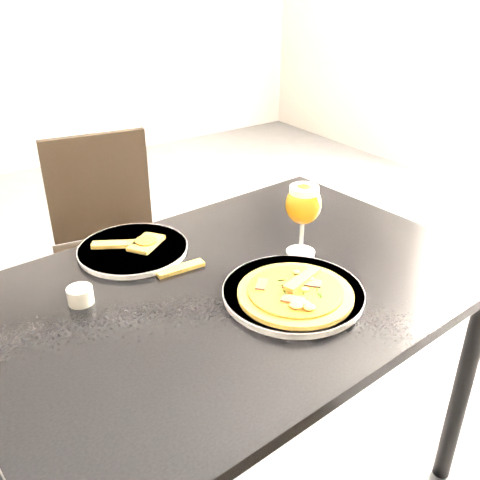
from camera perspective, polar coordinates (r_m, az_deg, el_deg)
ground at (r=1.98m, az=0.59°, el=-18.22°), size 6.00×6.00×0.00m
dining_table at (r=1.31m, az=-0.28°, el=-7.77°), size 1.26×0.89×0.75m
chair_far at (r=2.05m, az=-13.56°, el=-0.43°), size 0.46×0.46×0.87m
plate_main at (r=1.21m, az=5.68°, el=-5.65°), size 0.36×0.36×0.02m
pizza at (r=1.18m, az=5.94°, el=-5.56°), size 0.25×0.25×0.03m
plate_second at (r=1.40m, az=-11.34°, el=-1.00°), size 0.34×0.34×0.01m
crust_scraps at (r=1.40m, az=-11.04°, el=-0.34°), size 0.18×0.13×0.01m
loose_crust at (r=1.31m, az=-6.37°, el=-3.02°), size 0.12×0.03×0.01m
sauce_cup at (r=1.22m, az=-16.68°, el=-5.61°), size 0.06×0.06×0.04m
beer_glass at (r=1.32m, az=6.78°, el=3.75°), size 0.09×0.09×0.19m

